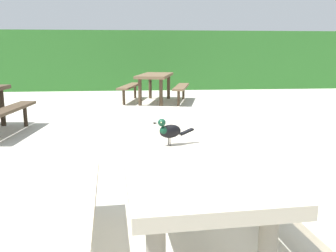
% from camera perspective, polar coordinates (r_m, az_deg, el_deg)
% --- Properties ---
extents(hedge_wall, '(28.00, 1.28, 2.02)m').
position_cam_1_polar(hedge_wall, '(13.13, -5.14, 10.27)').
color(hedge_wall, '#2D6B28').
rests_on(hedge_wall, ground).
extents(picnic_table_foreground, '(1.78, 1.84, 0.74)m').
position_cam_1_polar(picnic_table_foreground, '(2.35, 2.39, -8.18)').
color(picnic_table_foreground, '#B2A893').
rests_on(picnic_table_foreground, ground).
extents(bird_grackle, '(0.28, 0.13, 0.18)m').
position_cam_1_polar(bird_grackle, '(2.38, 0.12, -0.69)').
color(bird_grackle, black).
rests_on(bird_grackle, picnic_table_foreground).
extents(picnic_table_mid_right, '(2.03, 2.05, 0.74)m').
position_cam_1_polar(picnic_table_mid_right, '(9.71, -2.04, 7.08)').
color(picnic_table_mid_right, brown).
rests_on(picnic_table_mid_right, ground).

